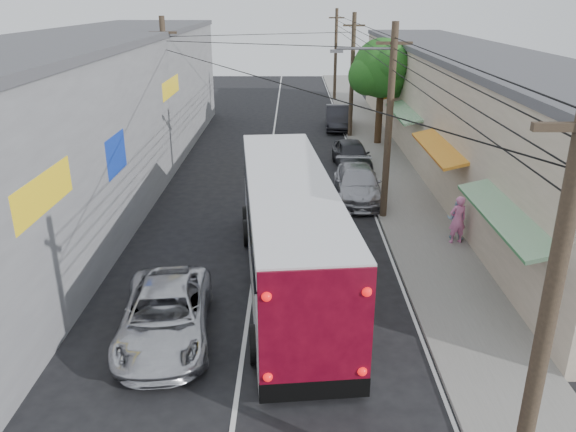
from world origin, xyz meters
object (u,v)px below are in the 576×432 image
object	(u,v)px
jeepney	(165,315)
parked_car_far	(338,117)
coach_bus	(289,229)
pedestrian_far	(456,220)
pedestrian_near	(458,220)
parked_car_mid	(351,154)
parked_suv	(358,184)

from	to	relation	value
jeepney	parked_car_far	world-z (taller)	parked_car_far
parked_car_far	jeepney	bearing A→B (deg)	-101.55
coach_bus	pedestrian_far	distance (m)	7.28
coach_bus	jeepney	distance (m)	4.93
pedestrian_far	jeepney	bearing A→B (deg)	65.88
jeepney	pedestrian_near	world-z (taller)	pedestrian_near
parked_car_far	pedestrian_near	size ratio (longest dim) A/B	2.64
coach_bus	parked_car_far	xyz separation A→B (m)	(3.41, 23.43, -1.04)
parked_car_mid	jeepney	bearing A→B (deg)	-116.41
jeepney	parked_car_far	size ratio (longest dim) A/B	1.05
parked_car_far	pedestrian_near	world-z (taller)	pedestrian_near
parked_suv	pedestrian_far	distance (m)	5.88
parked_suv	parked_car_mid	size ratio (longest dim) A/B	1.15
pedestrian_near	pedestrian_far	world-z (taller)	pedestrian_near
parked_car_far	parked_suv	bearing A→B (deg)	-88.32
parked_car_mid	pedestrian_near	xyz separation A→B (m)	(2.94, -10.54, 0.30)
parked_car_far	pedestrian_near	bearing A→B (deg)	-79.33
parked_car_far	parked_car_mid	bearing A→B (deg)	-87.51
coach_bus	parked_car_mid	xyz separation A→B (m)	(3.39, 13.44, -1.10)
parked_suv	parked_car_far	world-z (taller)	parked_car_far
parked_suv	pedestrian_near	bearing A→B (deg)	-58.43
parked_suv	jeepney	bearing A→B (deg)	-118.37
coach_bus	pedestrian_far	xyz separation A→B (m)	(6.41, 3.31, -0.97)
jeepney	parked_car_mid	bearing A→B (deg)	61.92
parked_suv	parked_car_mid	distance (m)	5.23
coach_bus	parked_suv	distance (m)	8.88
parked_car_far	pedestrian_far	bearing A→B (deg)	-78.93
coach_bus	pedestrian_near	world-z (taller)	coach_bus
pedestrian_far	parked_car_mid	bearing A→B (deg)	-42.16
coach_bus	pedestrian_near	distance (m)	7.00
jeepney	parked_car_far	distance (m)	27.70
parked_suv	pedestrian_far	xyz separation A→B (m)	(3.24, -4.91, 0.14)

